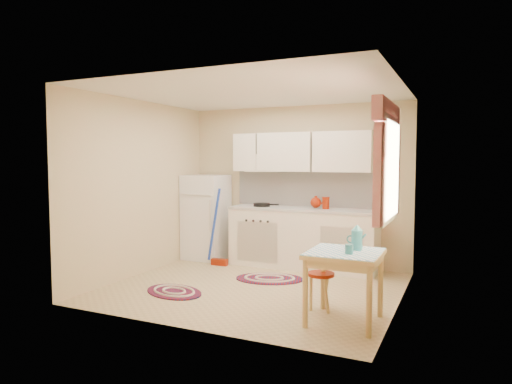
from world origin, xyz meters
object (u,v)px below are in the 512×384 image
stool (321,292)px  fridge (206,217)px  table (344,287)px  base_cabinets (303,239)px

stool → fridge: bearing=144.8°
table → stool: table is taller
base_cabinets → table: size_ratio=3.12×
base_cabinets → table: base_cabinets is taller
fridge → table: 3.49m
base_cabinets → table: 2.37m
fridge → base_cabinets: (1.68, 0.05, -0.26)m
base_cabinets → stool: 2.02m
base_cabinets → stool: bearing=-65.4°
fridge → stool: size_ratio=3.33×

